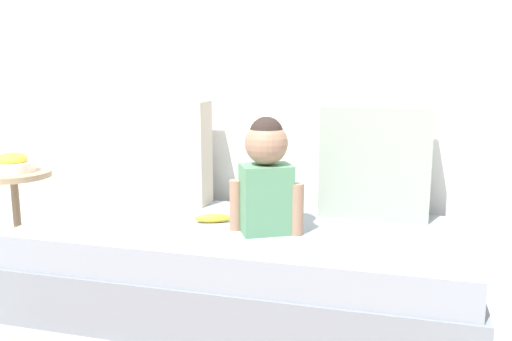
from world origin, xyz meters
TOP-DOWN VIEW (x-y plane):
  - ground_plane at (0.00, 0.00)m, footprint 12.00×12.00m
  - back_wall at (0.00, 0.55)m, footprint 5.14×0.10m
  - couch at (0.00, 0.00)m, footprint 1.94×0.83m
  - throw_pillow_left at (-0.53, 0.32)m, footprint 0.51×0.16m
  - throw_pillow_right at (0.53, 0.32)m, footprint 0.49×0.16m
  - toddler at (0.12, -0.05)m, footprint 0.32×0.23m
  - banana at (-0.14, 0.02)m, footprint 0.17×0.11m
  - side_table at (-1.28, 0.13)m, footprint 0.38×0.38m
  - fruit_bowl at (-1.28, 0.13)m, footprint 0.22×0.22m

SIDE VIEW (x-z plane):
  - ground_plane at x=0.00m, z-range 0.00..0.00m
  - couch at x=0.00m, z-range 0.00..0.39m
  - banana at x=-0.14m, z-range 0.39..0.43m
  - side_table at x=-1.28m, z-range 0.14..0.68m
  - fruit_bowl at x=-1.28m, z-range 0.53..0.63m
  - toddler at x=0.12m, z-range 0.40..0.88m
  - throw_pillow_right at x=0.53m, z-range 0.39..0.90m
  - throw_pillow_left at x=-0.53m, z-range 0.39..0.91m
  - back_wall at x=0.00m, z-range 0.00..2.25m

